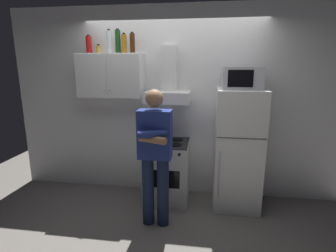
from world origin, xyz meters
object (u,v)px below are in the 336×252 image
(refrigerator, at_px, (238,150))
(bottle_wine_green, at_px, (118,42))
(range_hood, at_px, (168,88))
(bottle_liquor_amber, at_px, (124,44))
(bottle_soda_red, at_px, (89,45))
(bottle_vodka_clear, at_px, (109,42))
(bottle_spice_jar, at_px, (99,49))
(bottle_rum_dark, at_px, (132,43))
(microwave, at_px, (242,78))
(stove_oven, at_px, (167,171))
(upper_cabinet, at_px, (111,76))
(person_standing, at_px, (155,154))

(refrigerator, height_order, bottle_wine_green, bottle_wine_green)
(range_hood, height_order, bottle_liquor_amber, bottle_liquor_amber)
(bottle_soda_red, distance_m, bottle_vodka_clear, 0.32)
(bottle_spice_jar, bearing_deg, refrigerator, -3.63)
(bottle_rum_dark, height_order, bottle_vodka_clear, bottle_vodka_clear)
(range_hood, bearing_deg, bottle_spice_jar, -179.73)
(refrigerator, distance_m, bottle_vodka_clear, 2.24)
(range_hood, xyz_separation_m, refrigerator, (0.95, -0.13, -0.80))
(bottle_soda_red, relative_size, bottle_wine_green, 0.77)
(microwave, distance_m, bottle_soda_red, 2.11)
(bottle_rum_dark, distance_m, bottle_liquor_amber, 0.12)
(microwave, distance_m, bottle_vodka_clear, 1.81)
(stove_oven, distance_m, bottle_wine_green, 1.91)
(upper_cabinet, bearing_deg, microwave, -3.48)
(range_hood, distance_m, bottle_wine_green, 0.92)
(bottle_rum_dark, bearing_deg, person_standing, -59.56)
(range_hood, xyz_separation_m, bottle_vodka_clear, (-0.80, -0.02, 0.60))
(bottle_wine_green, bearing_deg, bottle_vodka_clear, -150.78)
(range_hood, bearing_deg, upper_cabinet, -179.91)
(microwave, xyz_separation_m, person_standing, (-1.00, -0.62, -0.84))
(person_standing, distance_m, bottle_spice_jar, 1.68)
(refrigerator, bearing_deg, bottle_wine_green, 174.27)
(stove_oven, height_order, microwave, microwave)
(range_hood, bearing_deg, bottle_wine_green, 176.77)
(range_hood, height_order, refrigerator, range_hood)
(upper_cabinet, distance_m, bottle_soda_red, 0.52)
(stove_oven, height_order, refrigerator, refrigerator)
(bottle_spice_jar, xyz_separation_m, bottle_wine_green, (0.26, 0.04, 0.10))
(bottle_rum_dark, bearing_deg, microwave, -4.73)
(bottle_wine_green, bearing_deg, upper_cabinet, -158.47)
(upper_cabinet, distance_m, stove_oven, 1.55)
(upper_cabinet, xyz_separation_m, refrigerator, (1.75, -0.12, -0.95))
(bottle_rum_dark, bearing_deg, bottle_vodka_clear, -174.81)
(bottle_spice_jar, relative_size, bottle_wine_green, 0.38)
(upper_cabinet, height_order, refrigerator, upper_cabinet)
(range_hood, distance_m, microwave, 0.97)
(stove_oven, relative_size, bottle_wine_green, 2.72)
(microwave, relative_size, bottle_liquor_amber, 1.81)
(refrigerator, relative_size, person_standing, 0.98)
(bottle_wine_green, bearing_deg, bottle_rum_dark, -7.59)
(bottle_rum_dark, xyz_separation_m, bottle_soda_red, (-0.63, 0.03, -0.01))
(stove_oven, xyz_separation_m, bottle_soda_red, (-1.12, 0.17, 1.73))
(upper_cabinet, xyz_separation_m, bottle_liquor_amber, (0.19, 0.03, 0.43))
(bottle_spice_jar, distance_m, bottle_vodka_clear, 0.19)
(stove_oven, relative_size, range_hood, 1.17)
(refrigerator, xyz_separation_m, bottle_soda_red, (-2.07, 0.17, 1.37))
(microwave, height_order, bottle_liquor_amber, bottle_liquor_amber)
(microwave, height_order, bottle_spice_jar, bottle_spice_jar)
(bottle_liquor_amber, bearing_deg, bottle_wine_green, 175.35)
(bottle_spice_jar, distance_m, bottle_wine_green, 0.28)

